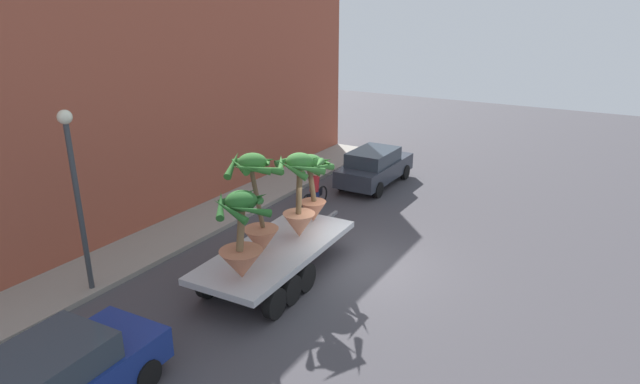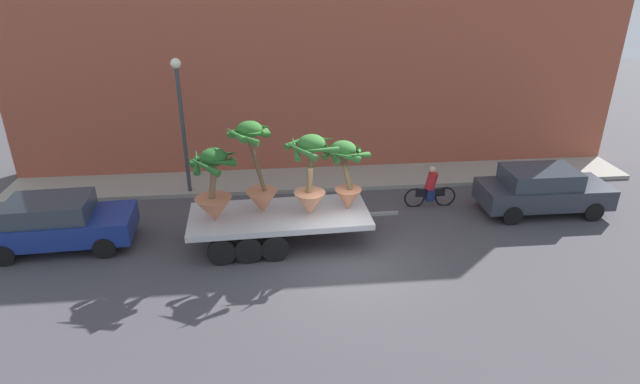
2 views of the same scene
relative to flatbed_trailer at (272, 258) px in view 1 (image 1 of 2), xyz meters
name	(u,v)px [view 1 (image 1 of 2)]	position (x,y,z in m)	size (l,w,h in m)	color
ground_plane	(354,263)	(2.19, -1.45, -0.75)	(60.00, 60.00, 0.00)	#423F44
sidewalk	(201,221)	(2.19, 4.65, -0.68)	(24.00, 2.20, 0.15)	gray
building_facade	(155,93)	(2.19, 6.35, 3.73)	(24.00, 1.20, 8.96)	#9E4C38
flatbed_trailer	(272,258)	(0.00, 0.00, 0.00)	(6.44, 2.47, 0.98)	#B7BABF
potted_palm_rear	(241,241)	(-1.59, -0.29, 1.21)	(1.51, 1.56, 2.23)	#C17251
potted_palm_middle	(299,197)	(1.19, -0.17, 1.45)	(1.61, 1.66, 2.50)	tan
potted_palm_front	(258,208)	(-0.37, 0.13, 1.57)	(1.49, 1.53, 2.86)	#C17251
potted_palm_extra	(312,186)	(2.27, 0.08, 1.42)	(1.49, 1.47, 2.19)	#C17251
cyclist	(315,191)	(5.57, 2.00, -0.09)	(1.84, 0.35, 1.54)	black
parked_car	(375,166)	(9.22, 1.21, 0.07)	(4.32, 1.85, 1.58)	#2D333D
trailing_car	(52,383)	(-6.33, 0.38, 0.07)	(4.31, 2.07, 1.58)	navy
street_lamp	(75,179)	(-2.95, 3.85, 2.48)	(0.36, 0.36, 4.83)	#383D42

